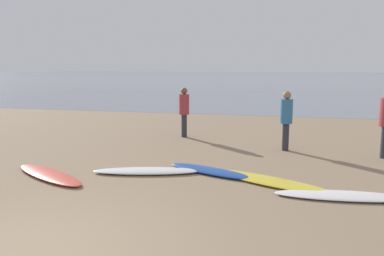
# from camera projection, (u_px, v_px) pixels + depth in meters

# --- Properties ---
(ground_plane) EXTENTS (120.00, 120.00, 0.20)m
(ground_plane) POSITION_uv_depth(u_px,v_px,m) (204.00, 131.00, 14.17)
(ground_plane) COLOR #8C7559
(ground_plane) RESTS_ON ground
(ocean_water) EXTENTS (140.00, 100.00, 0.01)m
(ocean_water) POSITION_uv_depth(u_px,v_px,m) (271.00, 78.00, 65.84)
(ocean_water) COLOR slate
(ocean_water) RESTS_ON ground
(surfboard_3) EXTENTS (2.26, 1.61, 0.09)m
(surfboard_3) POSITION_uv_depth(u_px,v_px,m) (49.00, 175.00, 8.03)
(surfboard_3) COLOR #D84C38
(surfboard_3) RESTS_ON ground
(surfboard_4) EXTENTS (2.30, 1.07, 0.10)m
(surfboard_4) POSITION_uv_depth(u_px,v_px,m) (147.00, 171.00, 8.30)
(surfboard_4) COLOR white
(surfboard_4) RESTS_ON ground
(surfboard_5) EXTENTS (2.11, 1.25, 0.10)m
(surfboard_5) POSITION_uv_depth(u_px,v_px,m) (212.00, 171.00, 8.28)
(surfboard_5) COLOR #1E479E
(surfboard_5) RESTS_ON ground
(surfboard_6) EXTENTS (2.59, 1.65, 0.08)m
(surfboard_6) POSITION_uv_depth(u_px,v_px,m) (270.00, 181.00, 7.59)
(surfboard_6) COLOR yellow
(surfboard_6) RESTS_ON ground
(surfboard_7) EXTENTS (2.38, 0.77, 0.07)m
(surfboard_7) POSITION_uv_depth(u_px,v_px,m) (344.00, 196.00, 6.77)
(surfboard_7) COLOR white
(surfboard_7) RESTS_ON ground
(person_0) EXTENTS (0.32, 0.32, 1.57)m
(person_0) POSITION_uv_depth(u_px,v_px,m) (286.00, 116.00, 10.35)
(person_0) COLOR #2D2D38
(person_0) RESTS_ON ground
(person_1) EXTENTS (0.31, 0.31, 1.55)m
(person_1) POSITION_uv_depth(u_px,v_px,m) (184.00, 108.00, 12.30)
(person_1) COLOR #2D2D38
(person_1) RESTS_ON ground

